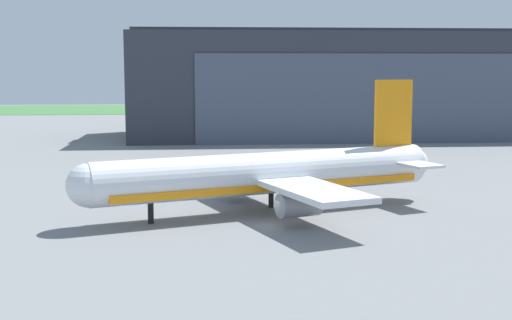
# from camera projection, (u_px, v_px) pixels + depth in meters

# --- Properties ---
(ground_plane) EXTENTS (440.00, 440.00, 0.00)m
(ground_plane) POSITION_uv_depth(u_px,v_px,m) (276.00, 226.00, 65.23)
(ground_plane) COLOR slate
(grass_field_strip) EXTENTS (440.00, 56.00, 0.08)m
(grass_field_strip) POSITION_uv_depth(u_px,v_px,m) (219.00, 109.00, 248.91)
(grass_field_strip) COLOR #41773E
(grass_field_strip) RESTS_ON ground_plane
(maintenance_hangar) EXTENTS (109.14, 31.79, 22.87)m
(maintenance_hangar) POSITION_uv_depth(u_px,v_px,m) (388.00, 85.00, 150.37)
(maintenance_hangar) COLOR #2D333D
(maintenance_hangar) RESTS_ON ground_plane
(airliner_near_right) EXTENTS (37.62, 29.99, 13.36)m
(airliner_near_right) POSITION_uv_depth(u_px,v_px,m) (267.00, 175.00, 70.62)
(airliner_near_right) COLOR silver
(airliner_near_right) RESTS_ON ground_plane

